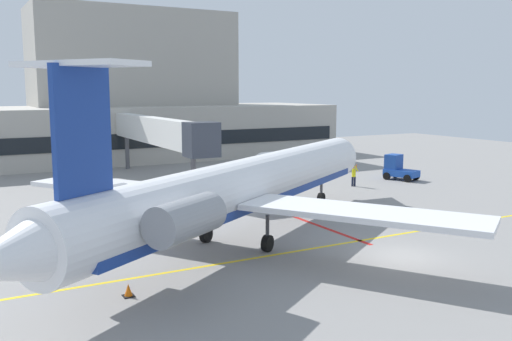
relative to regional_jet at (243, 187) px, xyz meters
name	(u,v)px	position (x,y,z in m)	size (l,w,h in m)	color
ground	(402,258)	(5.92, -6.28, -3.26)	(120.00, 120.00, 0.11)	gray
terminal_building	(116,105)	(4.52, 42.77, 3.36)	(57.99, 16.99, 18.51)	#ADA89E
jet_bridge_west	(159,132)	(2.70, 21.60, 1.50)	(2.40, 22.71, 6.08)	silver
regional_jet	(243,187)	(0.00, 0.00, 0.00)	(31.23, 23.88, 9.54)	white
baggage_tug	(398,169)	(23.23, 12.56, -2.17)	(2.72, 3.43, 2.37)	#1E4CB2
pushback_tractor	(259,178)	(9.13, 14.58, -2.22)	(3.30, 2.92, 2.23)	#E5B20C
fuel_tank	(282,161)	(15.73, 21.55, -1.94)	(6.28, 2.08, 2.26)	white
marshaller	(354,175)	(17.12, 11.63, -2.20)	(0.59, 0.70, 1.97)	#191E33
safety_cone_bravo	(128,291)	(-7.99, -4.92, -2.97)	(0.47, 0.47, 0.55)	orange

